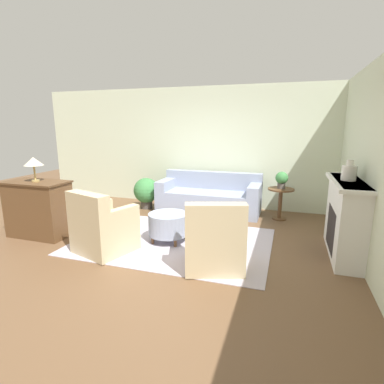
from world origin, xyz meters
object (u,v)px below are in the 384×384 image
Objects in this scene: armchair_left at (102,229)px; potted_plant_on_side_table at (282,179)px; ottoman_table at (168,224)px; couch at (209,198)px; armchair_right at (214,242)px; dresser at (39,208)px; side_table at (280,198)px; potted_plant_floor at (146,191)px; vase_mantel_near at (349,172)px; table_lamp at (33,162)px.

armchair_left is 2.78× the size of potted_plant_on_side_table.
potted_plant_on_side_table reaches higher than ottoman_table.
couch is 3.39× the size of ottoman_table.
armchair_right is at bearing -73.93° from couch.
dresser is (-1.46, 0.28, 0.13)m from armchair_left.
side_table is 0.91× the size of potted_plant_floor.
armchair_left is 1.34× the size of potted_plant_floor.
table_lamp is (-4.94, -0.75, 0.05)m from vase_mantel_near.
potted_plant_on_side_table is (1.73, 1.85, 0.54)m from ottoman_table.
side_table is 0.60× the size of dresser.
armchair_right is at bearing -4.87° from dresser.
dresser is (-2.26, -0.44, 0.20)m from ottoman_table.
potted_plant_on_side_table reaches higher than potted_plant_floor.
armchair_left is at bearing -10.64° from dresser.
potted_plant_on_side_table is at bearing 1.41° from potted_plant_floor.
dresser is 2.61× the size of table_lamp.
dresser is 1.51× the size of potted_plant_floor.
ottoman_table is 0.93× the size of potted_plant_floor.
couch is 3.45× the size of side_table.
ottoman_table is at bearing 11.10° from table_lamp.
armchair_left is 1.45× the size of ottoman_table.
armchair_left is at bearing -137.98° from ottoman_table.
armchair_right reaches higher than side_table.
armchair_right is at bearing -149.04° from vase_mantel_near.
dresser is 3.65× the size of vase_mantel_near.
dresser reaches higher than ottoman_table.
dresser is (-3.22, 0.28, 0.13)m from armchair_right.
ottoman_table is 0.61× the size of dresser.
dresser is at bearing -150.19° from side_table.
armchair_left is 3.73m from vase_mantel_near.
potted_plant_floor is (-2.25, 2.49, 0.03)m from armchair_right.
armchair_right is at bearing 0.00° from armchair_left.
potted_plant_on_side_table is 0.83× the size of table_lamp.
couch is 1.50m from potted_plant_floor.
ottoman_table is (0.80, 0.72, -0.07)m from armchair_left.
couch is at bearing 146.57° from vase_mantel_near.
vase_mantel_near is 0.41× the size of potted_plant_floor.
potted_plant_on_side_table is (0.77, 2.56, 0.47)m from armchair_right.
potted_plant_on_side_table reaches higher than dresser.
ottoman_table is at bearing -95.70° from couch.
potted_plant_on_side_table is (2.53, 2.56, 0.47)m from armchair_left.
vase_mantel_near reaches higher than armchair_left.
dresser is 3.13× the size of potted_plant_on_side_table.
vase_mantel_near reaches higher than couch.
armchair_left is 0.89× the size of dresser.
ottoman_table is (-0.19, -1.95, -0.02)m from couch.
table_lamp is (0.00, 0.00, 0.81)m from dresser.
armchair_right is at bearing -36.71° from ottoman_table.
table_lamp is at bearing 169.36° from armchair_left.
ottoman_table is 2.19m from potted_plant_floor.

